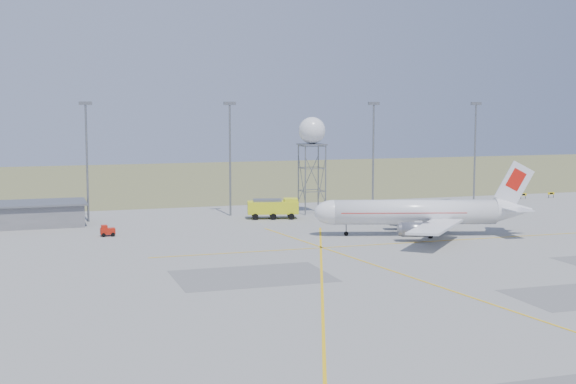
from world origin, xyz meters
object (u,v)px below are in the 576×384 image
object	(u,v)px
radar_tower	(312,160)
airliner_main	(418,213)
baggage_tug	(107,232)
fire_truck	(274,209)

from	to	relation	value
radar_tower	airliner_main	bearing A→B (deg)	-76.32
airliner_main	baggage_tug	size ratio (longest dim) A/B	14.97
airliner_main	fire_truck	world-z (taller)	airliner_main
baggage_tug	fire_truck	bearing A→B (deg)	18.18
airliner_main	radar_tower	distance (m)	30.35
airliner_main	baggage_tug	bearing A→B (deg)	-0.83
radar_tower	fire_truck	xyz separation A→B (m)	(-8.59, -4.41, -8.25)
baggage_tug	airliner_main	bearing A→B (deg)	-18.16
fire_truck	baggage_tug	bearing A→B (deg)	-147.29
radar_tower	baggage_tug	xyz separation A→B (m)	(-38.38, -14.74, -9.31)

